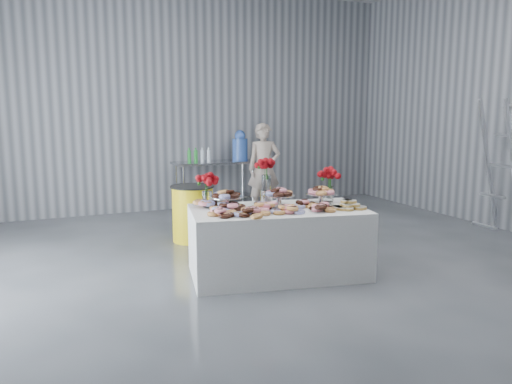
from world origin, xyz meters
The scene contains 17 objects.
ground centered at (0.00, 0.00, 0.00)m, with size 9.00×9.00×0.00m, color #37393E.
room_walls centered at (-0.27, 0.07, 2.64)m, with size 8.04×9.04×4.02m.
display_table centered at (-0.12, 0.35, 0.38)m, with size 1.90×1.00×0.75m, color white.
prep_table centered at (0.41, 4.10, 0.62)m, with size 1.50×0.60×0.90m.
donut_mounds centered at (-0.12, 0.30, 0.80)m, with size 1.80×0.80×0.09m, color #D9A14F, non-canonical shape.
cake_stand_left centered at (-0.63, 0.60, 0.89)m, with size 0.36×0.36×0.17m.
cake_stand_mid centered at (-0.04, 0.49, 0.89)m, with size 0.36×0.36×0.17m.
cake_stand_right centered at (0.45, 0.39, 0.89)m, with size 0.36×0.36×0.17m.
danish_pile centered at (0.59, 0.06, 0.81)m, with size 0.48×0.48×0.11m, color white, non-canonical shape.
bouquet_left centered at (-0.81, 0.74, 1.05)m, with size 0.26×0.26×0.42m.
bouquet_right centered at (0.62, 0.51, 1.05)m, with size 0.26×0.26×0.42m.
bouquet_center centered at (-0.10, 0.71, 1.13)m, with size 0.26×0.26×0.57m.
water_jug centered at (0.91, 4.10, 1.15)m, with size 0.28×0.28×0.55m.
drink_bottles centered at (0.09, 4.00, 1.04)m, with size 0.54×0.08×0.27m, color #268C33, non-canonical shape.
person centered at (1.14, 3.51, 0.80)m, with size 0.58×0.38×1.60m, color #CC8C93.
trash_barrel centered at (-0.58, 2.14, 0.39)m, with size 0.61×0.61×0.78m.
stepladder centered at (3.75, 0.81, 1.01)m, with size 0.24×0.50×2.01m, color silver, non-canonical shape.
Camera 1 is at (-2.47, -4.48, 1.82)m, focal length 35.00 mm.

